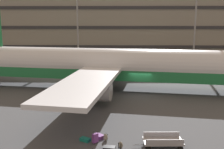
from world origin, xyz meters
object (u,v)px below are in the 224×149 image
Objects in this scene: suitcase_black at (85,140)px; airliner at (111,66)px; backpack_navy at (105,138)px; backpack_purple at (121,145)px; baggage_cart at (163,141)px; suitcase_red at (95,138)px; suitcase_large at (99,136)px; suitcase_small at (109,148)px.

airliner is at bearing 84.69° from suitcase_black.
backpack_purple is at bearing -48.05° from backpack_navy.
suitcase_red is at bearing 173.45° from baggage_cart.
suitcase_large is 1.40× the size of backpack_navy.
backpack_purple is (1.11, -15.78, -2.72)m from airliner.
suitcase_large is 1.46× the size of backpack_purple.
suitcase_black is at bearing 143.75° from suitcase_small.
suitcase_small is 0.99× the size of suitcase_red.
suitcase_small is at bearing -77.21° from backpack_navy.
suitcase_red reaches higher than backpack_navy.
suitcase_red is at bearing -104.68° from suitcase_large.
suitcase_black is 0.82m from suitcase_red.
baggage_cart is at bearing -8.57° from suitcase_black.
suitcase_small is 0.26× the size of baggage_cart.
backpack_navy is at bearing 27.51° from suitcase_red.
suitcase_large reaches higher than suitcase_small.
suitcase_small is 1.97m from suitcase_large.
suitcase_red reaches higher than suitcase_large.
backpack_navy is (0.69, 0.36, -0.12)m from suitcase_red.
suitcase_small is 1.56× the size of backpack_purple.
suitcase_red is 0.26× the size of baggage_cart.
suitcase_large is at bearing 162.83° from baggage_cart.
suitcase_red is at bearing 154.93° from backpack_purple.
suitcase_red is at bearing -152.49° from backpack_navy.
suitcase_small is at bearing -66.71° from suitcase_large.
baggage_cart is (4.34, -1.34, 0.30)m from suitcase_large.
suitcase_small is (0.36, -15.96, -2.85)m from airliner.
suitcase_red is (-0.21, -0.82, 0.24)m from suitcase_large.
airliner is 51.94× the size of suitcase_large.
suitcase_red is at bearing -92.42° from airliner.
suitcase_black is 0.25× the size of baggage_cart.
suitcase_black is 1.43m from backpack_navy.
suitcase_black is at bearing 159.55° from suitcase_red.
suitcase_black is 2.71m from backpack_purple.
suitcase_black is at bearing 156.27° from backpack_purple.
airliner is 72.88× the size of backpack_navy.
backpack_purple reaches higher than suitcase_black.
suitcase_small is 0.78m from backpack_purple.
backpack_navy is at bearing -89.78° from airliner.
suitcase_red is 1.57× the size of backpack_purple.
backpack_navy reaches higher than suitcase_black.
suitcase_large is 0.67m from backpack_navy.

